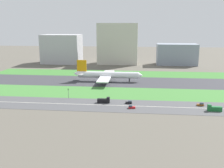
{
  "coord_description": "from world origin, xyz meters",
  "views": [
    {
      "loc": [
        15.76,
        -233.38,
        51.34
      ],
      "look_at": [
        -4.82,
        -36.5,
        6.0
      ],
      "focal_mm": 41.29,
      "sensor_mm": 36.0,
      "label": 1
    }
  ],
  "objects_px": {
    "office_tower": "(177,54)",
    "truck_0": "(104,101)",
    "terminal_building": "(62,49)",
    "hangar_building": "(118,44)",
    "truck_1": "(214,109)",
    "car_1": "(129,102)",
    "car_2": "(201,105)",
    "traffic_light": "(68,93)",
    "fuel_tank_west": "(123,54)",
    "airliner": "(107,75)",
    "car_0": "(132,107)"
  },
  "relations": [
    {
      "from": "car_1",
      "to": "office_tower",
      "type": "relative_size",
      "value": 0.08
    },
    {
      "from": "car_0",
      "to": "hangar_building",
      "type": "xyz_separation_m",
      "value": [
        -24.74,
        192.0,
        26.09
      ]
    },
    {
      "from": "car_2",
      "to": "truck_0",
      "type": "xyz_separation_m",
      "value": [
        -63.59,
        -0.0,
        0.75
      ]
    },
    {
      "from": "terminal_building",
      "to": "fuel_tank_west",
      "type": "distance_m",
      "value": 93.63
    },
    {
      "from": "car_0",
      "to": "hangar_building",
      "type": "height_order",
      "value": "hangar_building"
    },
    {
      "from": "hangar_building",
      "to": "fuel_tank_west",
      "type": "height_order",
      "value": "hangar_building"
    },
    {
      "from": "truck_1",
      "to": "office_tower",
      "type": "xyz_separation_m",
      "value": [
        3.14,
        192.0,
        12.02
      ]
    },
    {
      "from": "office_tower",
      "to": "truck_0",
      "type": "bearing_deg",
      "value": -111.7
    },
    {
      "from": "airliner",
      "to": "car_1",
      "type": "bearing_deg",
      "value": -70.81
    },
    {
      "from": "truck_0",
      "to": "fuel_tank_west",
      "type": "distance_m",
      "value": 227.12
    },
    {
      "from": "car_1",
      "to": "traffic_light",
      "type": "xyz_separation_m",
      "value": [
        -43.7,
        7.99,
        3.37
      ]
    },
    {
      "from": "car_2",
      "to": "hangar_building",
      "type": "distance_m",
      "value": 196.52
    },
    {
      "from": "airliner",
      "to": "fuel_tank_west",
      "type": "bearing_deg",
      "value": 88.14
    },
    {
      "from": "car_1",
      "to": "hangar_building",
      "type": "distance_m",
      "value": 185.26
    },
    {
      "from": "car_2",
      "to": "office_tower",
      "type": "height_order",
      "value": "office_tower"
    },
    {
      "from": "truck_0",
      "to": "office_tower",
      "type": "height_order",
      "value": "office_tower"
    },
    {
      "from": "car_0",
      "to": "truck_1",
      "type": "bearing_deg",
      "value": 180.0
    },
    {
      "from": "airliner",
      "to": "fuel_tank_west",
      "type": "xyz_separation_m",
      "value": [
        5.15,
        159.0,
        2.67
      ]
    },
    {
      "from": "office_tower",
      "to": "hangar_building",
      "type": "bearing_deg",
      "value": 180.0
    },
    {
      "from": "car_0",
      "to": "terminal_building",
      "type": "relative_size",
      "value": 0.09
    },
    {
      "from": "truck_1",
      "to": "traffic_light",
      "type": "distance_m",
      "value": 97.75
    },
    {
      "from": "truck_0",
      "to": "hangar_building",
      "type": "xyz_separation_m",
      "value": [
        -5.81,
        182.0,
        25.34
      ]
    },
    {
      "from": "airliner",
      "to": "fuel_tank_west",
      "type": "relative_size",
      "value": 3.65
    },
    {
      "from": "hangar_building",
      "to": "fuel_tank_west",
      "type": "bearing_deg",
      "value": 84.62
    },
    {
      "from": "truck_1",
      "to": "car_0",
      "type": "height_order",
      "value": "truck_1"
    },
    {
      "from": "airliner",
      "to": "truck_1",
      "type": "relative_size",
      "value": 7.74
    },
    {
      "from": "car_1",
      "to": "fuel_tank_west",
      "type": "xyz_separation_m",
      "value": [
        -18.51,
        227.0,
        7.98
      ]
    },
    {
      "from": "office_tower",
      "to": "traffic_light",
      "type": "bearing_deg",
      "value": -119.68
    },
    {
      "from": "car_1",
      "to": "fuel_tank_west",
      "type": "bearing_deg",
      "value": 94.66
    },
    {
      "from": "terminal_building",
      "to": "hangar_building",
      "type": "height_order",
      "value": "hangar_building"
    },
    {
      "from": "car_2",
      "to": "terminal_building",
      "type": "xyz_separation_m",
      "value": [
        -146.6,
        182.0,
        18.48
      ]
    },
    {
      "from": "car_2",
      "to": "office_tower",
      "type": "distance_m",
      "value": 182.66
    },
    {
      "from": "airliner",
      "to": "terminal_building",
      "type": "bearing_deg",
      "value": 123.79
    },
    {
      "from": "car_2",
      "to": "truck_0",
      "type": "height_order",
      "value": "truck_0"
    },
    {
      "from": "airliner",
      "to": "car_1",
      "type": "xyz_separation_m",
      "value": [
        23.66,
        -68.0,
        -5.31
      ]
    },
    {
      "from": "car_0",
      "to": "office_tower",
      "type": "relative_size",
      "value": 0.08
    },
    {
      "from": "terminal_building",
      "to": "airliner",
      "type": "bearing_deg",
      "value": -56.21
    },
    {
      "from": "car_2",
      "to": "truck_0",
      "type": "bearing_deg",
      "value": -180.0
    },
    {
      "from": "car_2",
      "to": "terminal_building",
      "type": "height_order",
      "value": "terminal_building"
    },
    {
      "from": "terminal_building",
      "to": "hangar_building",
      "type": "xyz_separation_m",
      "value": [
        77.2,
        0.0,
        7.61
      ]
    },
    {
      "from": "car_2",
      "to": "car_1",
      "type": "height_order",
      "value": "same"
    },
    {
      "from": "truck_1",
      "to": "car_1",
      "type": "height_order",
      "value": "truck_1"
    },
    {
      "from": "car_1",
      "to": "office_tower",
      "type": "bearing_deg",
      "value": 73.05
    },
    {
      "from": "car_0",
      "to": "terminal_building",
      "type": "xyz_separation_m",
      "value": [
        -101.94,
        192.0,
        18.48
      ]
    },
    {
      "from": "airliner",
      "to": "hangar_building",
      "type": "relative_size",
      "value": 1.2
    },
    {
      "from": "truck_1",
      "to": "terminal_building",
      "type": "height_order",
      "value": "terminal_building"
    },
    {
      "from": "truck_0",
      "to": "fuel_tank_west",
      "type": "bearing_deg",
      "value": 90.4
    },
    {
      "from": "truck_0",
      "to": "airliner",
      "type": "bearing_deg",
      "value": 95.65
    },
    {
      "from": "truck_0",
      "to": "car_0",
      "type": "bearing_deg",
      "value": -27.85
    },
    {
      "from": "hangar_building",
      "to": "fuel_tank_west",
      "type": "xyz_separation_m",
      "value": [
        4.24,
        45.0,
        -18.11
      ]
    }
  ]
}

